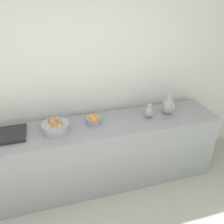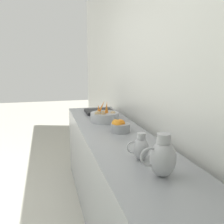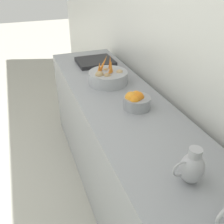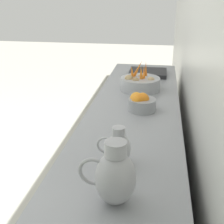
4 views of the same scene
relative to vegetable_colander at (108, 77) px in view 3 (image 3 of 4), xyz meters
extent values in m
cube|color=gray|center=(0.01, 0.55, -0.50)|extent=(0.60, 2.85, 0.88)
cylinder|color=#9EA0A5|center=(0.00, 0.00, -0.01)|extent=(0.31, 0.31, 0.10)
torus|color=#9EA0A5|center=(0.00, 0.00, -0.05)|extent=(0.18, 0.18, 0.01)
cone|color=orange|center=(-0.03, 0.00, 0.08)|extent=(0.03, 0.06, 0.12)
cone|color=orange|center=(-0.04, -0.06, 0.09)|extent=(0.03, 0.06, 0.15)
cone|color=orange|center=(0.07, -0.01, 0.08)|extent=(0.04, 0.08, 0.12)
cone|color=orange|center=(-0.01, 0.04, 0.08)|extent=(0.04, 0.09, 0.15)
cone|color=orange|center=(0.03, -0.04, 0.09)|extent=(0.10, 0.05, 0.17)
ellipsoid|color=tan|center=(0.08, 0.04, 0.05)|extent=(0.07, 0.06, 0.06)
ellipsoid|color=#9E7F56|center=(0.03, 0.07, 0.04)|extent=(0.05, 0.05, 0.04)
ellipsoid|color=tan|center=(0.00, -0.06, 0.04)|extent=(0.05, 0.04, 0.04)
ellipsoid|color=tan|center=(-0.08, 0.03, 0.04)|extent=(0.06, 0.05, 0.05)
cylinder|color=gray|center=(-0.05, 0.44, -0.02)|extent=(0.18, 0.18, 0.08)
sphere|color=orange|center=(-0.05, 0.42, 0.02)|extent=(0.08, 0.08, 0.08)
sphere|color=orange|center=(-0.03, 0.46, 0.02)|extent=(0.07, 0.07, 0.07)
sphere|color=orange|center=(-0.02, 0.47, 0.02)|extent=(0.07, 0.07, 0.07)
sphere|color=orange|center=(-0.05, 0.44, 0.02)|extent=(0.08, 0.08, 0.08)
sphere|color=orange|center=(-0.01, 0.43, 0.02)|extent=(0.08, 0.08, 0.08)
ellipsoid|color=#A3A3A8|center=(0.01, 1.13, 0.02)|extent=(0.11, 0.11, 0.15)
cylinder|color=#A3A3A8|center=(0.01, 1.13, 0.11)|extent=(0.06, 0.06, 0.04)
torus|color=#A3A3A8|center=(0.07, 1.13, 0.04)|extent=(0.08, 0.01, 0.08)
cube|color=#232326|center=(-0.04, -0.48, -0.04)|extent=(0.34, 0.30, 0.04)
camera|label=1|loc=(2.31, -0.01, 1.42)|focal=37.61mm
camera|label=2|loc=(0.61, 2.66, 0.60)|focal=41.24mm
camera|label=3|loc=(0.63, 1.78, 0.80)|focal=40.79mm
camera|label=4|loc=(-0.15, 2.35, 0.69)|focal=49.89mm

